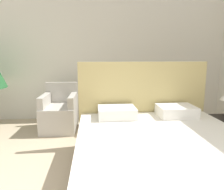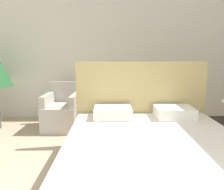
% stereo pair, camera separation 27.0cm
% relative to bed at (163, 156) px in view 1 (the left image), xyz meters
% --- Properties ---
extents(wall_back, '(10.00, 0.06, 2.90)m').
position_rel_bed_xyz_m(wall_back, '(-0.59, 2.53, 1.16)').
color(wall_back, silver).
rests_on(wall_back, ground_plane).
extents(bed, '(1.84, 2.15, 1.23)m').
position_rel_bed_xyz_m(bed, '(0.00, 0.00, 0.00)').
color(bed, brown).
rests_on(bed, ground_plane).
extents(armchair_near_window_left, '(0.62, 0.73, 0.82)m').
position_rel_bed_xyz_m(armchair_near_window_left, '(-1.32, 1.78, -0.01)').
color(armchair_near_window_left, '#B7B2A8').
rests_on(armchair_near_window_left, ground_plane).
extents(armchair_near_window_right, '(0.67, 0.77, 0.82)m').
position_rel_bed_xyz_m(armchair_near_window_right, '(-0.32, 1.78, -0.01)').
color(armchair_near_window_right, '#B7B2A8').
rests_on(armchair_near_window_right, ground_plane).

